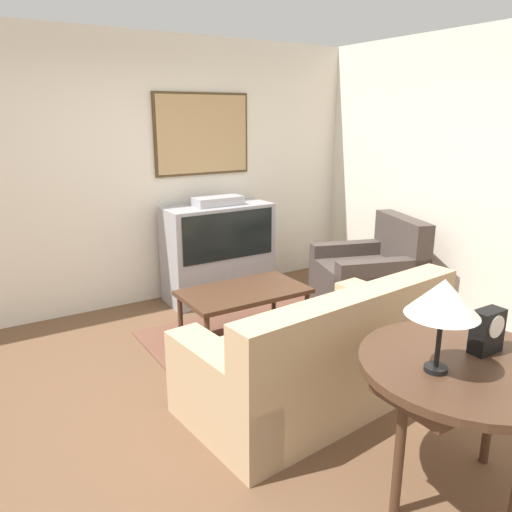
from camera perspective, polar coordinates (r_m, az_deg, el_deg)
name	(u,v)px	position (r m, az deg, el deg)	size (l,w,h in m)	color
ground_plane	(241,389)	(3.76, -1.78, -14.99)	(12.00, 12.00, 0.00)	brown
wall_back	(134,173)	(5.22, -13.78, 9.15)	(12.00, 0.10, 2.70)	silver
wall_right	(485,179)	(5.11, 24.74, 7.95)	(0.06, 12.00, 2.70)	silver
area_rug	(263,337)	(4.53, 0.82, -9.24)	(1.94, 1.43, 0.01)	brown
tv	(218,251)	(5.35, -4.32, 0.60)	(1.14, 0.50, 1.11)	#9E9EA3
couch	(320,360)	(3.52, 7.34, -11.71)	(1.89, 1.09, 0.88)	tan
armchair	(370,277)	(5.31, 12.88, -2.39)	(1.16, 1.12, 0.92)	#473D38
coffee_table	(244,295)	(4.37, -1.39, -4.42)	(1.09, 0.62, 0.46)	#472D1E
console_table	(465,375)	(2.74, 22.82, -12.43)	(1.04, 1.04, 0.76)	#472D1E
table_lamp	(443,299)	(2.43, 20.63, -4.59)	(0.34, 0.34, 0.46)	black
mantel_clock	(487,331)	(2.81, 24.91, -7.79)	(0.17, 0.10, 0.23)	black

